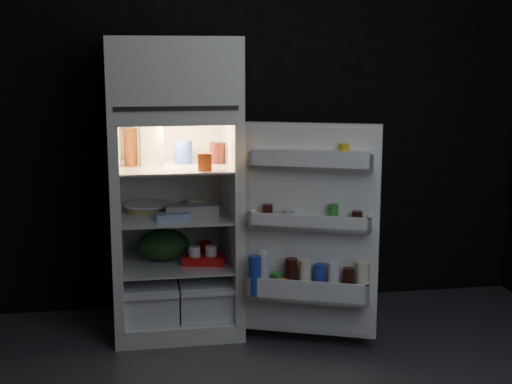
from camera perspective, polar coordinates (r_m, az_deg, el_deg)
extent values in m
cube|color=black|center=(4.74, -1.81, 6.88)|extent=(4.00, 0.00, 2.70)
cube|color=black|center=(1.48, 16.69, -1.89)|extent=(4.00, 0.00, 2.70)
cube|color=white|center=(4.59, -6.28, -9.98)|extent=(0.76, 0.70, 0.10)
cube|color=white|center=(4.40, -11.08, -2.18)|extent=(0.05, 0.70, 1.20)
cube|color=white|center=(4.43, -1.86, -1.88)|extent=(0.05, 0.70, 1.20)
cube|color=white|center=(4.72, -6.68, -1.18)|extent=(0.66, 0.05, 1.20)
cube|color=white|center=(4.31, -6.63, 6.17)|extent=(0.76, 0.70, 0.06)
cube|color=white|center=(4.30, -6.70, 9.37)|extent=(0.76, 0.70, 0.42)
cube|color=black|center=(3.95, -6.36, 6.66)|extent=(0.68, 0.01, 0.02)
cube|color=white|center=(4.37, -10.71, -2.24)|extent=(0.01, 0.65, 1.20)
cube|color=white|center=(4.40, -2.19, -1.96)|extent=(0.01, 0.65, 1.20)
cube|color=white|center=(4.28, -6.60, 5.70)|extent=(0.66, 0.65, 0.01)
cube|color=white|center=(4.54, -6.28, -9.46)|extent=(0.66, 0.65, 0.01)
cube|color=white|center=(4.32, -6.52, 2.04)|extent=(0.65, 0.63, 0.01)
cube|color=white|center=(4.37, -6.44, -1.85)|extent=(0.65, 0.63, 0.01)
cube|color=white|center=(4.45, -6.36, -5.63)|extent=(0.65, 0.63, 0.01)
cube|color=white|center=(4.52, -8.43, -8.06)|extent=(0.32, 0.59, 0.22)
cube|color=white|center=(4.54, -4.22, -7.90)|extent=(0.32, 0.59, 0.22)
cube|color=white|center=(4.18, -8.35, -8.31)|extent=(0.32, 0.02, 0.03)
cube|color=white|center=(4.20, -3.80, -8.13)|extent=(0.32, 0.02, 0.03)
cube|color=#FFE5B2|center=(4.24, -6.55, 5.36)|extent=(0.14, 0.14, 0.02)
cube|color=white|center=(4.05, 4.47, -3.09)|extent=(0.72, 0.33, 1.22)
cube|color=white|center=(4.03, 4.42, -3.18)|extent=(0.67, 0.28, 1.18)
cube|color=white|center=(3.91, 4.41, 1.94)|extent=(0.66, 0.34, 0.02)
cube|color=white|center=(3.88, 4.34, 2.42)|extent=(0.64, 0.28, 0.10)
cube|color=white|center=(3.88, 9.25, 2.32)|extent=(0.05, 0.09, 0.10)
cube|color=white|center=(3.97, -0.31, 2.64)|extent=(0.05, 0.09, 0.10)
cube|color=white|center=(3.97, 4.33, -2.85)|extent=(0.67, 0.35, 0.02)
cube|color=white|center=(3.93, 4.25, -2.50)|extent=(0.64, 0.28, 0.09)
cube|color=white|center=(3.94, 9.10, -2.58)|extent=(0.06, 0.10, 0.09)
cube|color=white|center=(4.02, -0.32, -2.15)|extent=(0.06, 0.10, 0.09)
cube|color=white|center=(4.07, 4.21, -8.47)|extent=(0.68, 0.39, 0.02)
cube|color=white|center=(3.99, 4.09, -8.01)|extent=(0.64, 0.28, 0.13)
cube|color=white|center=(4.02, 8.92, -8.00)|extent=(0.07, 0.14, 0.13)
cube|color=white|center=(4.11, -0.38, -7.45)|extent=(0.07, 0.14, 0.13)
cube|color=white|center=(3.90, 4.43, 3.28)|extent=(0.65, 0.33, 0.02)
cylinder|color=yellow|center=(3.88, 7.06, 2.92)|extent=(0.07, 0.07, 0.13)
cylinder|color=silver|center=(3.90, 5.00, 2.68)|extent=(0.08, 0.08, 0.08)
cylinder|color=black|center=(3.93, 8.09, -2.21)|extent=(0.07, 0.07, 0.09)
cylinder|color=#338C33|center=(3.94, 6.22, -1.88)|extent=(0.07, 0.07, 0.13)
cylinder|color=#7C96C0|center=(3.98, 2.63, -2.07)|extent=(0.08, 0.08, 0.08)
cylinder|color=black|center=(4.00, 0.94, -1.78)|extent=(0.07, 0.07, 0.11)
cylinder|color=#F1E9C5|center=(4.00, 8.52, -7.08)|extent=(0.10, 0.10, 0.22)
cylinder|color=black|center=(4.01, 7.36, -7.30)|extent=(0.08, 0.08, 0.18)
cylinder|color=white|center=(4.02, 6.22, -7.05)|extent=(0.09, 0.09, 0.21)
cylinder|color=#203CAD|center=(4.03, 5.08, -7.09)|extent=(0.08, 0.08, 0.19)
cylinder|color=#F1E9C5|center=(4.03, 3.95, -6.90)|extent=(0.09, 0.09, 0.21)
cylinder|color=black|center=(4.05, 2.82, -6.81)|extent=(0.09, 0.09, 0.21)
cylinder|color=#338C33|center=(4.07, 1.70, -7.34)|extent=(0.08, 0.08, 0.13)
cylinder|color=silver|center=(4.07, 0.59, -6.51)|extent=(0.09, 0.09, 0.24)
cylinder|color=#CF5018|center=(4.03, 2.15, -7.68)|extent=(0.08, 0.08, 0.11)
cylinder|color=#203CAD|center=(4.04, -0.09, -6.71)|extent=(0.09, 0.09, 0.23)
cylinder|color=white|center=(4.04, 0.59, -4.85)|extent=(0.05, 0.05, 0.02)
cube|color=white|center=(4.32, -8.40, 3.69)|extent=(0.14, 0.14, 0.24)
cylinder|color=#203CAD|center=(4.38, -5.83, 3.18)|extent=(0.12, 0.12, 0.14)
cylinder|color=black|center=(4.38, -3.11, 3.15)|extent=(0.11, 0.11, 0.13)
cylinder|color=#AC581B|center=(4.36, -9.99, 3.58)|extent=(0.09, 0.09, 0.22)
cube|color=#CF5018|center=(4.09, -4.12, 2.41)|extent=(0.09, 0.07, 0.10)
cube|color=gray|center=(4.29, -5.12, -1.51)|extent=(0.32, 0.12, 0.07)
cylinder|color=tan|center=(4.47, -8.64, -1.28)|extent=(0.32, 0.32, 0.04)
cube|color=#7C96C0|center=(4.21, -6.75, -1.96)|extent=(0.21, 0.13, 0.04)
cube|color=#F1E9C5|center=(4.54, -4.74, -0.96)|extent=(0.13, 0.11, 0.05)
ellipsoid|color=#193815|center=(4.47, -7.43, -4.19)|extent=(0.40, 0.37, 0.20)
cube|color=red|center=(4.38, -4.14, -5.43)|extent=(0.28, 0.19, 0.05)
cylinder|color=red|center=(4.56, -4.08, -4.52)|extent=(0.08, 0.08, 0.09)
cylinder|color=silver|center=(4.59, -3.87, -4.40)|extent=(0.08, 0.08, 0.09)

